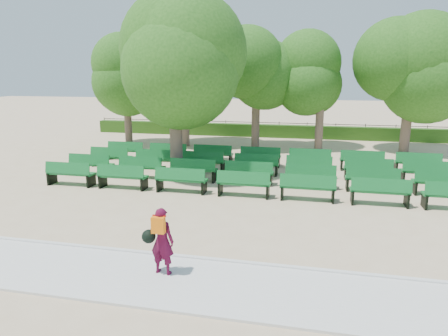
{
  "coord_description": "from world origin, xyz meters",
  "views": [
    {
      "loc": [
        3.34,
        -14.87,
        4.42
      ],
      "look_at": [
        0.27,
        -1.0,
        1.1
      ],
      "focal_mm": 32.0,
      "sensor_mm": 36.0,
      "label": 1
    }
  ],
  "objects": [
    {
      "name": "fence",
      "position": [
        0.0,
        14.4,
        0.0
      ],
      "size": [
        26.0,
        0.1,
        1.02
      ],
      "primitive_type": null,
      "color": "black",
      "rests_on": "ground"
    },
    {
      "name": "person",
      "position": [
        0.2,
        -7.14,
        0.86
      ],
      "size": [
        0.74,
        0.46,
        1.55
      ],
      "rotation": [
        0.0,
        0.0,
        3.02
      ],
      "color": "#4B0A24",
      "rests_on": "ground"
    },
    {
      "name": "ground",
      "position": [
        0.0,
        0.0,
        0.0
      ],
      "size": [
        120.0,
        120.0,
        0.0
      ],
      "primitive_type": "plane",
      "color": "tan"
    },
    {
      "name": "tree_line",
      "position": [
        0.0,
        10.0,
        0.0
      ],
      "size": [
        21.8,
        6.8,
        7.04
      ],
      "primitive_type": null,
      "color": "#2C631A",
      "rests_on": "ground"
    },
    {
      "name": "curb",
      "position": [
        0.0,
        -6.25,
        0.05
      ],
      "size": [
        30.0,
        0.12,
        0.1
      ],
      "primitive_type": "cube",
      "color": "silver",
      "rests_on": "ground"
    },
    {
      "name": "paving",
      "position": [
        0.0,
        -7.4,
        0.03
      ],
      "size": [
        30.0,
        2.2,
        0.06
      ],
      "primitive_type": "cube",
      "color": "silver",
      "rests_on": "ground"
    },
    {
      "name": "bench_array",
      "position": [
        0.94,
        1.85,
        0.1
      ],
      "size": [
        1.99,
        0.7,
        1.24
      ],
      "rotation": [
        0.0,
        0.0,
        0.05
      ],
      "color": "#12682A",
      "rests_on": "ground"
    },
    {
      "name": "tree_among",
      "position": [
        -2.41,
        1.45,
        4.87
      ],
      "size": [
        5.02,
        5.02,
        7.15
      ],
      "color": "brown",
      "rests_on": "ground"
    },
    {
      "name": "hedge",
      "position": [
        0.0,
        14.0,
        0.45
      ],
      "size": [
        26.0,
        0.7,
        0.9
      ],
      "primitive_type": "cube",
      "color": "#244B13",
      "rests_on": "ground"
    }
  ]
}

